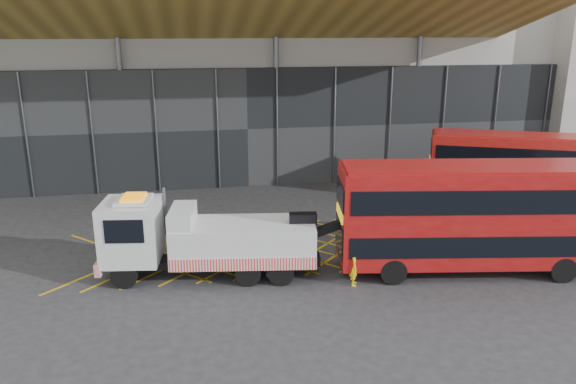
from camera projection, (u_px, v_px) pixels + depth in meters
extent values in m
plane|color=#2A2A2D|center=(234.00, 250.00, 27.86)|extent=(120.00, 120.00, 0.00)
cube|color=gold|center=(135.00, 256.00, 27.04)|extent=(7.16, 7.16, 0.01)
cube|color=gold|center=(135.00, 256.00, 27.04)|extent=(7.16, 7.16, 0.01)
cube|color=gold|center=(168.00, 254.00, 27.31)|extent=(7.16, 7.16, 0.01)
cube|color=gold|center=(168.00, 254.00, 27.31)|extent=(7.16, 7.16, 0.01)
cube|color=gold|center=(201.00, 252.00, 27.58)|extent=(7.16, 7.16, 0.01)
cube|color=gold|center=(201.00, 252.00, 27.58)|extent=(7.16, 7.16, 0.01)
cube|color=gold|center=(234.00, 250.00, 27.85)|extent=(7.16, 7.16, 0.01)
cube|color=gold|center=(234.00, 250.00, 27.85)|extent=(7.16, 7.16, 0.01)
cube|color=gold|center=(266.00, 247.00, 28.13)|extent=(7.16, 7.16, 0.01)
cube|color=gold|center=(266.00, 247.00, 28.13)|extent=(7.16, 7.16, 0.01)
cube|color=gold|center=(297.00, 245.00, 28.40)|extent=(7.16, 7.16, 0.01)
cube|color=gold|center=(297.00, 245.00, 28.40)|extent=(7.16, 7.16, 0.01)
cube|color=gold|center=(328.00, 243.00, 28.67)|extent=(7.16, 7.16, 0.01)
cube|color=gold|center=(328.00, 243.00, 28.67)|extent=(7.16, 7.16, 0.01)
cube|color=gold|center=(358.00, 241.00, 28.94)|extent=(7.16, 7.16, 0.01)
cube|color=gold|center=(358.00, 241.00, 28.94)|extent=(7.16, 7.16, 0.01)
cube|color=gold|center=(387.00, 239.00, 29.21)|extent=(7.16, 7.16, 0.01)
cube|color=gold|center=(387.00, 239.00, 29.21)|extent=(7.16, 7.16, 0.01)
cube|color=gold|center=(416.00, 237.00, 29.48)|extent=(7.16, 7.16, 0.01)
cube|color=gold|center=(416.00, 237.00, 29.48)|extent=(7.16, 7.16, 0.01)
cube|color=gold|center=(445.00, 235.00, 29.75)|extent=(7.16, 7.16, 0.01)
cube|color=gold|center=(445.00, 235.00, 29.75)|extent=(7.16, 7.16, 0.01)
cube|color=#989893|center=(236.00, 48.00, 43.55)|extent=(55.00, 14.00, 18.00)
cube|color=black|center=(247.00, 128.00, 38.09)|extent=(55.00, 0.80, 8.00)
cube|color=olive|center=(216.00, 11.00, 32.13)|extent=(40.00, 11.93, 4.07)
cylinder|color=#595B60|center=(124.00, 117.00, 36.26)|extent=(0.36, 0.36, 10.00)
cylinder|color=#595B60|center=(276.00, 113.00, 37.96)|extent=(0.36, 0.36, 10.00)
cylinder|color=#595B60|center=(416.00, 109.00, 39.66)|extent=(0.36, 0.36, 10.00)
cube|color=black|center=(212.00, 261.00, 24.81)|extent=(9.59, 2.28, 0.35)
cube|color=silver|center=(132.00, 231.00, 24.25)|extent=(2.73, 2.81, 2.61)
cube|color=black|center=(102.00, 222.00, 24.07)|extent=(0.35, 2.20, 1.11)
cube|color=red|center=(105.00, 259.00, 24.57)|extent=(0.60, 2.62, 0.55)
cube|color=orange|center=(134.00, 197.00, 23.82)|extent=(1.06, 1.32, 0.12)
cube|color=silver|center=(244.00, 240.00, 24.59)|extent=(6.51, 3.33, 1.61)
cube|color=red|center=(243.00, 265.00, 23.53)|extent=(6.18, 0.90, 0.55)
cube|color=silver|center=(182.00, 216.00, 24.16)|extent=(1.32, 2.52, 0.70)
cube|color=black|center=(303.00, 219.00, 24.43)|extent=(1.26, 0.66, 0.50)
cube|color=black|center=(326.00, 229.00, 24.61)|extent=(2.22, 0.64, 1.09)
cylinder|color=black|center=(124.00, 276.00, 23.69)|extent=(1.14, 0.50, 1.11)
cylinder|color=black|center=(135.00, 256.00, 25.71)|extent=(1.14, 0.50, 1.11)
cylinder|color=black|center=(281.00, 273.00, 23.96)|extent=(1.14, 0.50, 1.11)
cylinder|color=black|center=(280.00, 253.00, 25.98)|extent=(1.14, 0.50, 1.11)
cylinder|color=#595B60|center=(165.00, 211.00, 25.11)|extent=(0.14, 0.14, 2.21)
cube|color=maroon|center=(477.00, 214.00, 24.72)|extent=(12.38, 4.59, 4.27)
cube|color=black|center=(475.00, 236.00, 25.00)|extent=(11.91, 4.58, 0.93)
cube|color=black|center=(479.00, 193.00, 24.44)|extent=(11.91, 4.58, 1.04)
cube|color=black|center=(339.00, 236.00, 24.83)|extent=(0.43, 2.45, 1.43)
cube|color=black|center=(340.00, 194.00, 24.28)|extent=(0.43, 2.45, 1.04)
cube|color=yellow|center=(340.00, 213.00, 24.53)|extent=(0.35, 1.95, 0.38)
cube|color=maroon|center=(482.00, 167.00, 24.10)|extent=(12.10, 4.33, 0.13)
cylinder|color=black|center=(393.00, 272.00, 24.03)|extent=(1.18, 0.50, 1.14)
cylinder|color=black|center=(382.00, 249.00, 26.43)|extent=(1.18, 0.50, 1.14)
cylinder|color=black|center=(563.00, 270.00, 24.22)|extent=(1.18, 0.50, 1.14)
cylinder|color=black|center=(537.00, 248.00, 26.62)|extent=(1.18, 0.50, 1.14)
cube|color=#AD140F|center=(520.00, 166.00, 34.48)|extent=(10.84, 6.50, 3.78)
cube|color=black|center=(519.00, 180.00, 34.74)|extent=(10.47, 6.39, 0.83)
cube|color=black|center=(522.00, 152.00, 34.24)|extent=(10.47, 6.39, 0.93)
cube|color=black|center=(429.00, 174.00, 35.88)|extent=(0.92, 2.04, 1.27)
cube|color=black|center=(431.00, 148.00, 35.39)|extent=(0.92, 2.04, 0.93)
cube|color=yellow|center=(430.00, 160.00, 35.62)|extent=(0.74, 1.62, 0.34)
cube|color=#AD140F|center=(524.00, 135.00, 33.94)|extent=(10.56, 6.24, 0.12)
cylinder|color=black|center=(461.00, 197.00, 34.73)|extent=(1.05, 0.67, 1.01)
cylinder|color=black|center=(459.00, 187.00, 36.78)|extent=(1.05, 0.67, 1.01)
cylinder|color=black|center=(575.00, 204.00, 33.33)|extent=(1.05, 0.67, 1.01)
cylinder|color=black|center=(566.00, 194.00, 35.37)|extent=(1.05, 0.67, 1.01)
imported|color=yellow|center=(354.00, 267.00, 23.89)|extent=(0.55, 0.69, 1.66)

